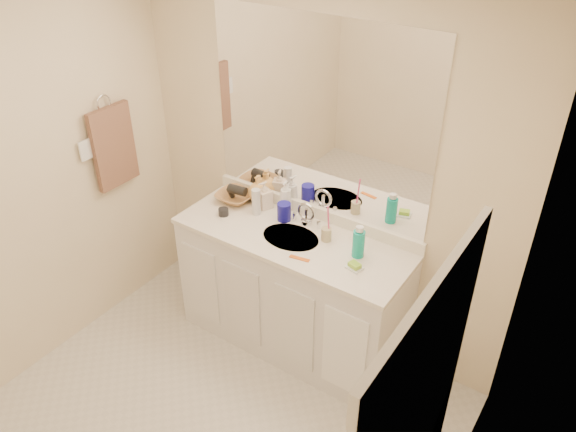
{
  "coord_description": "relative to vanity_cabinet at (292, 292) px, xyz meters",
  "views": [
    {
      "loc": [
        1.58,
        -1.36,
        2.85
      ],
      "look_at": [
        0.0,
        0.97,
        1.05
      ],
      "focal_mm": 35.0,
      "sensor_mm": 36.0,
      "label": 1
    }
  ],
  "objects": [
    {
      "name": "towel_ring",
      "position": [
        -1.27,
        -0.25,
        1.12
      ],
      "size": [
        0.01,
        0.11,
        0.11
      ],
      "primitive_type": "torus",
      "rotation": [
        0.0,
        1.57,
        0.0
      ],
      "color": "silver",
      "rests_on": "wall_left"
    },
    {
      "name": "wall_right",
      "position": [
        1.3,
        -1.02,
        0.77
      ],
      "size": [
        0.02,
        2.6,
        2.4
      ],
      "primitive_type": "cube",
      "color": "beige",
      "rests_on": "floor"
    },
    {
      "name": "orange_comb",
      "position": [
        0.17,
        -0.18,
        0.46
      ],
      "size": [
        0.13,
        0.05,
        0.01
      ],
      "primitive_type": "cube",
      "rotation": [
        0.0,
        0.0,
        0.17
      ],
      "color": "#DC5F17",
      "rests_on": "countertop"
    },
    {
      "name": "blue_mug",
      "position": [
        -0.15,
        0.12,
        0.52
      ],
      "size": [
        0.1,
        0.1,
        0.12
      ],
      "primitive_type": "cylinder",
      "rotation": [
        0.0,
        0.0,
        -0.17
      ],
      "color": "#19169B",
      "rests_on": "countertop"
    },
    {
      "name": "faucet",
      "position": [
        0.0,
        0.16,
        0.51
      ],
      "size": [
        0.02,
        0.02,
        0.11
      ],
      "primitive_type": "cylinder",
      "color": "silver",
      "rests_on": "countertop"
    },
    {
      "name": "backsplash",
      "position": [
        0.0,
        0.26,
        0.5
      ],
      "size": [
        1.52,
        0.03,
        0.08
      ],
      "primitive_type": "cube",
      "color": "white",
      "rests_on": "countertop"
    },
    {
      "name": "countertop",
      "position": [
        0.0,
        0.0,
        0.44
      ],
      "size": [
        1.52,
        0.57,
        0.03
      ],
      "primitive_type": "cube",
      "color": "white",
      "rests_on": "vanity_cabinet"
    },
    {
      "name": "hand_towel",
      "position": [
        -1.25,
        -0.25,
        0.82
      ],
      "size": [
        0.04,
        0.32,
        0.55
      ],
      "primitive_type": "cube",
      "color": "brown",
      "rests_on": "towel_ring"
    },
    {
      "name": "wall_back",
      "position": [
        0.0,
        0.28,
        0.77
      ],
      "size": [
        2.6,
        0.02,
        2.4
      ],
      "primitive_type": "cube",
      "color": "beige",
      "rests_on": "floor"
    },
    {
      "name": "hair_dryer",
      "position": [
        -0.53,
        0.13,
        0.54
      ],
      "size": [
        0.13,
        0.08,
        0.06
      ],
      "primitive_type": "cylinder",
      "rotation": [
        0.0,
        1.57,
        0.12
      ],
      "color": "black",
      "rests_on": "wicker_basket"
    },
    {
      "name": "extra_white_bottle",
      "position": [
        -0.34,
        0.08,
        0.55
      ],
      "size": [
        0.07,
        0.07,
        0.18
      ],
      "primitive_type": "cylinder",
      "rotation": [
        0.0,
        0.0,
        -0.41
      ],
      "color": "silver",
      "rests_on": "countertop"
    },
    {
      "name": "mirror",
      "position": [
        0.0,
        0.27,
        1.14
      ],
      "size": [
        1.48,
        0.01,
        1.2
      ],
      "primitive_type": "cube",
      "color": "white",
      "rests_on": "wall_back"
    },
    {
      "name": "green_soap",
      "position": [
        0.48,
        -0.08,
        0.48
      ],
      "size": [
        0.08,
        0.07,
        0.02
      ],
      "primitive_type": "cube",
      "rotation": [
        0.0,
        0.0,
        -0.32
      ],
      "color": "#94D133",
      "rests_on": "soap_dish"
    },
    {
      "name": "wicker_basket",
      "position": [
        -0.55,
        0.13,
        0.49
      ],
      "size": [
        0.26,
        0.26,
        0.06
      ],
      "primitive_type": "imported",
      "rotation": [
        0.0,
        0.0,
        0.03
      ],
      "color": "#A67443",
      "rests_on": "countertop"
    },
    {
      "name": "soap_bottle_white",
      "position": [
        -0.2,
        0.23,
        0.56
      ],
      "size": [
        0.1,
        0.1,
        0.21
      ],
      "primitive_type": "imported",
      "rotation": [
        0.0,
        0.0,
        0.24
      ],
      "color": "white",
      "rests_on": "countertop"
    },
    {
      "name": "vanity_cabinet",
      "position": [
        0.0,
        0.0,
        0.0
      ],
      "size": [
        1.5,
        0.55,
        0.85
      ],
      "primitive_type": "cube",
      "color": "silver",
      "rests_on": "floor"
    },
    {
      "name": "soap_bottle_yellow",
      "position": [
        -0.42,
        0.22,
        0.55
      ],
      "size": [
        0.17,
        0.17,
        0.19
      ],
      "primitive_type": "imported",
      "rotation": [
        0.0,
        0.0,
        -0.12
      ],
      "color": "#F1B65D",
      "rests_on": "countertop"
    },
    {
      "name": "ceiling",
      "position": [
        0.0,
        -1.02,
        1.97
      ],
      "size": [
        2.6,
        2.6,
        0.02
      ],
      "primitive_type": "cube",
      "color": "white",
      "rests_on": "wall_back"
    },
    {
      "name": "soap_dish",
      "position": [
        0.48,
        -0.08,
        0.46
      ],
      "size": [
        0.1,
        0.09,
        0.01
      ],
      "primitive_type": "cube",
      "rotation": [
        0.0,
        0.0,
        -0.2
      ],
      "color": "white",
      "rests_on": "countertop"
    },
    {
      "name": "sink_basin",
      "position": [
        0.0,
        -0.02,
        0.44
      ],
      "size": [
        0.37,
        0.37,
        0.02
      ],
      "primitive_type": "cylinder",
      "color": "beige",
      "rests_on": "countertop"
    },
    {
      "name": "soap_bottle_cream",
      "position": [
        -0.34,
        0.18,
        0.55
      ],
      "size": [
        0.11,
        0.11,
        0.19
      ],
      "primitive_type": "imported",
      "rotation": [
        0.0,
        0.0,
        -0.4
      ],
      "color": "#F8E3CA",
      "rests_on": "countertop"
    },
    {
      "name": "mouthwash_bottle",
      "position": [
        0.43,
        0.04,
        0.54
      ],
      "size": [
        0.08,
        0.08,
        0.17
      ],
      "primitive_type": "cylinder",
      "rotation": [
        0.0,
        0.0,
        0.16
      ],
      "color": "#0EA896",
      "rests_on": "countertop"
    },
    {
      "name": "tan_cup",
      "position": [
        0.2,
        0.08,
        0.5
      ],
      "size": [
        0.08,
        0.08,
        0.08
      ],
      "primitive_type": "cylinder",
      "rotation": [
        0.0,
        0.0,
        0.44
      ],
      "color": "tan",
      "rests_on": "countertop"
    },
    {
      "name": "dark_jar",
      "position": [
        -0.51,
        -0.06,
        0.48
      ],
      "size": [
        0.08,
        0.08,
        0.05
      ],
      "primitive_type": "cylinder",
      "rotation": [
        0.0,
        0.0,
        0.18
      ],
      "color": "black",
      "rests_on": "countertop"
    },
    {
      "name": "wall_left",
      "position": [
        -1.3,
        -1.02,
        0.77
      ],
      "size": [
        0.02,
        2.6,
        2.4
      ],
      "primitive_type": "cube",
      "color": "beige",
      "rests_on": "floor"
    },
    {
      "name": "switch_plate",
      "position": [
        -1.27,
        -0.45,
        0.88
      ],
      "size": [
        0.01,
        0.08,
        0.13
      ],
      "primitive_type": "cube",
      "color": "white",
      "rests_on": "wall_left"
    },
    {
      "name": "toothbrush",
      "position": [
        0.21,
        0.08,
        0.6
      ],
      "size": [
        0.01,
        0.04,
        0.2
      ],
      "primitive_type": "cylinder",
      "rotation": [
        0.14,
        0.0,
        -0.01
      ],
      "color": "#FF438B",
      "rests_on": "tan_cup"
    }
  ]
}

